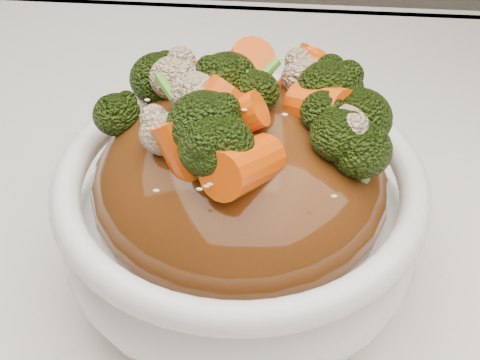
# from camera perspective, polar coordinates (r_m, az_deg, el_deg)

# --- Properties ---
(tablecloth) EXTENTS (1.20, 0.80, 0.04)m
(tablecloth) POSITION_cam_1_polar(r_m,az_deg,el_deg) (0.48, 3.09, -10.03)
(tablecloth) COLOR white
(tablecloth) RESTS_ON dining_table
(bowl) EXTENTS (0.29, 0.29, 0.09)m
(bowl) POSITION_cam_1_polar(r_m,az_deg,el_deg) (0.44, 0.00, -3.41)
(bowl) COLOR white
(bowl) RESTS_ON tablecloth
(sauce_base) EXTENTS (0.23, 0.23, 0.10)m
(sauce_base) POSITION_cam_1_polar(r_m,az_deg,el_deg) (0.42, 0.00, -0.33)
(sauce_base) COLOR #52280E
(sauce_base) RESTS_ON bowl
(carrots) EXTENTS (0.23, 0.23, 0.05)m
(carrots) POSITION_cam_1_polar(r_m,az_deg,el_deg) (0.38, 0.00, 7.27)
(carrots) COLOR #F35307
(carrots) RESTS_ON sauce_base
(broccoli) EXTENTS (0.23, 0.23, 0.05)m
(broccoli) POSITION_cam_1_polar(r_m,az_deg,el_deg) (0.38, 0.00, 7.14)
(broccoli) COLOR black
(broccoli) RESTS_ON sauce_base
(cauliflower) EXTENTS (0.23, 0.23, 0.04)m
(cauliflower) POSITION_cam_1_polar(r_m,az_deg,el_deg) (0.38, 0.00, 6.87)
(cauliflower) COLOR beige
(cauliflower) RESTS_ON sauce_base
(scallions) EXTENTS (0.17, 0.17, 0.02)m
(scallions) POSITION_cam_1_polar(r_m,az_deg,el_deg) (0.37, 0.00, 7.41)
(scallions) COLOR #438F21
(scallions) RESTS_ON sauce_base
(sesame_seeds) EXTENTS (0.21, 0.21, 0.01)m
(sesame_seeds) POSITION_cam_1_polar(r_m,az_deg,el_deg) (0.37, 0.00, 7.41)
(sesame_seeds) COLOR beige
(sesame_seeds) RESTS_ON sauce_base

